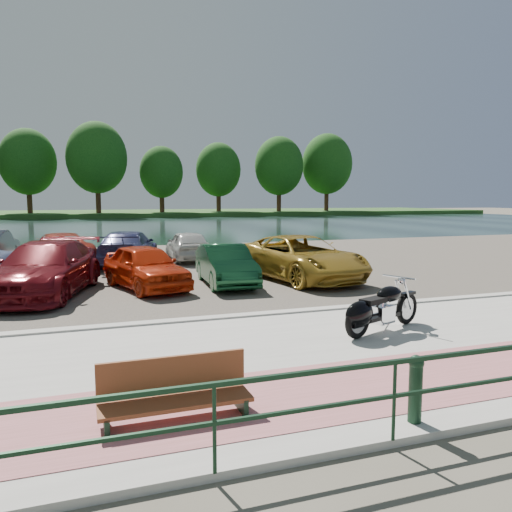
{
  "coord_description": "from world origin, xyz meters",
  "views": [
    {
      "loc": [
        -5.1,
        -8.39,
        2.73
      ],
      "look_at": [
        -0.56,
        4.73,
        1.1
      ],
      "focal_mm": 35.0,
      "sensor_mm": 36.0,
      "label": 1
    }
  ],
  "objects": [
    {
      "name": "ground",
      "position": [
        0.0,
        0.0,
        0.0
      ],
      "size": [
        200.0,
        200.0,
        0.0
      ],
      "primitive_type": "plane",
      "color": "#595447",
      "rests_on": "ground"
    },
    {
      "name": "promenade",
      "position": [
        0.0,
        -1.0,
        0.05
      ],
      "size": [
        60.0,
        6.0,
        0.1
      ],
      "primitive_type": "cube",
      "color": "#A19F98",
      "rests_on": "ground"
    },
    {
      "name": "pink_path",
      "position": [
        0.0,
        -2.5,
        0.1
      ],
      "size": [
        60.0,
        2.0,
        0.01
      ],
      "primitive_type": "cube",
      "color": "#955454",
      "rests_on": "promenade"
    },
    {
      "name": "kerb",
      "position": [
        0.0,
        2.0,
        0.07
      ],
      "size": [
        60.0,
        0.3,
        0.14
      ],
      "primitive_type": "cube",
      "color": "#A19F98",
      "rests_on": "ground"
    },
    {
      "name": "parking_lot",
      "position": [
        0.0,
        11.0,
        0.02
      ],
      "size": [
        60.0,
        18.0,
        0.04
      ],
      "primitive_type": "cube",
      "color": "#413D35",
      "rests_on": "ground"
    },
    {
      "name": "river",
      "position": [
        0.0,
        40.0,
        0.0
      ],
      "size": [
        120.0,
        40.0,
        0.0
      ],
      "primitive_type": "cube",
      "color": "#182C28",
      "rests_on": "ground"
    },
    {
      "name": "far_bank",
      "position": [
        0.0,
        72.0,
        0.3
      ],
      "size": [
        120.0,
        24.0,
        0.6
      ],
      "primitive_type": "cube",
      "color": "#214518",
      "rests_on": "ground"
    },
    {
      "name": "bollards",
      "position": [
        -1.67,
        -3.7,
        0.54
      ],
      "size": [
        10.68,
        0.18,
        0.81
      ],
      "color": "#152F1E",
      "rests_on": "promenade"
    },
    {
      "name": "far_trees",
      "position": [
        4.36,
        65.79,
        7.49
      ],
      "size": [
        70.25,
        10.68,
        12.52
      ],
      "color": "#3C2116",
      "rests_on": "far_bank"
    },
    {
      "name": "motorcycle",
      "position": [
        0.23,
        -0.19,
        0.56
      ],
      "size": [
        2.22,
        1.12,
        1.05
      ],
      "rotation": [
        0.0,
        0.0,
        0.38
      ],
      "color": "black",
      "rests_on": "promenade"
    },
    {
      "name": "park_bench",
      "position": [
        -4.15,
        -2.66,
        0.43
      ],
      "size": [
        1.8,
        0.46,
        0.72
      ],
      "rotation": [
        0.0,
        0.0,
        0.0
      ],
      "color": "brown",
      "rests_on": "promenade"
    },
    {
      "name": "car_3",
      "position": [
        -6.13,
        6.33,
        0.78
      ],
      "size": [
        3.36,
        5.49,
        1.49
      ],
      "primitive_type": "imported",
      "rotation": [
        0.0,
        0.0,
        -0.27
      ],
      "color": "maroon",
      "rests_on": "parking_lot"
    },
    {
      "name": "car_4",
      "position": [
        -3.41,
        6.49,
        0.7
      ],
      "size": [
        2.55,
        4.13,
        1.31
      ],
      "primitive_type": "imported",
      "rotation": [
        0.0,
        0.0,
        0.28
      ],
      "color": "red",
      "rests_on": "parking_lot"
    },
    {
      "name": "car_5",
      "position": [
        -0.99,
        6.33,
        0.66
      ],
      "size": [
        1.53,
        3.85,
        1.24
      ],
      "primitive_type": "imported",
      "rotation": [
        0.0,
        0.0,
        -0.06
      ],
      "color": "#113F21",
      "rests_on": "parking_lot"
    },
    {
      "name": "car_6",
      "position": [
        1.61,
        6.45,
        0.77
      ],
      "size": [
        3.29,
        5.57,
        1.45
      ],
      "primitive_type": "imported",
      "rotation": [
        0.0,
        0.0,
        0.18
      ],
      "color": "#A27E25",
      "rests_on": "parking_lot"
    },
    {
      "name": "car_10",
      "position": [
        -5.96,
        12.71,
        0.7
      ],
      "size": [
        2.74,
        4.98,
        1.32
      ],
      "primitive_type": "imported",
      "rotation": [
        0.0,
        0.0,
        3.26
      ],
      "color": "maroon",
      "rests_on": "parking_lot"
    },
    {
      "name": "car_11",
      "position": [
        -3.45,
        12.11,
        0.73
      ],
      "size": [
        3.06,
        5.06,
        1.37
      ],
      "primitive_type": "imported",
      "rotation": [
        0.0,
        0.0,
        2.89
      ],
      "color": "navy",
      "rests_on": "parking_lot"
    },
    {
      "name": "car_12",
      "position": [
        -0.9,
        12.72,
        0.69
      ],
      "size": [
        1.61,
        3.83,
        1.29
      ],
      "primitive_type": "imported",
      "rotation": [
        0.0,
        0.0,
        3.12
      ],
      "color": "beige",
      "rests_on": "parking_lot"
    }
  ]
}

